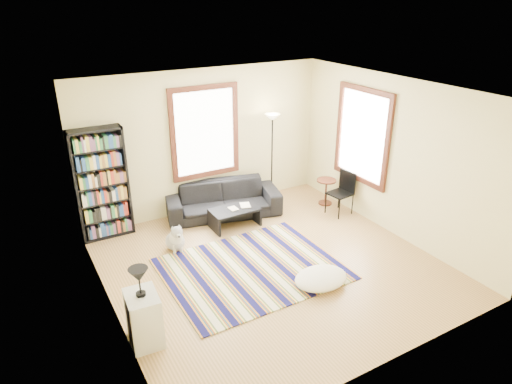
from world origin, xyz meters
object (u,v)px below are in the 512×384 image
dog (175,236)px  sofa (223,199)px  side_table (326,192)px  floor_cushion (321,278)px  folding_chair (340,194)px  coffee_table (235,217)px  white_cabinet (144,319)px  floor_lamp (272,159)px  bookshelf (101,184)px

dog → sofa: bearing=36.8°
side_table → floor_cushion: bearing=-129.1°
side_table → folding_chair: (-0.05, -0.49, 0.16)m
sofa → folding_chair: bearing=-14.9°
coffee_table → white_cabinet: (-2.40, -2.20, 0.17)m
sofa → coffee_table: (-0.04, -0.57, -0.14)m
floor_lamp → dog: (-2.50, -0.91, -0.68)m
side_table → white_cabinet: white_cabinet is taller
floor_cushion → dog: 2.58m
bookshelf → white_cabinet: (-0.25, -3.03, -0.65)m
floor_lamp → white_cabinet: bearing=-141.7°
floor_cushion → sofa: bearing=94.5°
coffee_table → folding_chair: folding_chair is taller
dog → coffee_table: bearing=15.9°
floor_lamp → white_cabinet: floor_lamp is taller
bookshelf → white_cabinet: 3.11m
white_cabinet → dog: (1.13, 1.95, -0.10)m
bookshelf → dog: bearing=-50.9°
floor_lamp → side_table: size_ratio=3.44×
bookshelf → floor_cushion: bookshelf is taller
floor_cushion → floor_lamp: (0.96, 2.98, 0.82)m
sofa → bookshelf: size_ratio=1.10×
coffee_table → folding_chair: (2.05, -0.55, 0.25)m
coffee_table → side_table: (2.10, -0.06, 0.09)m
bookshelf → floor_lamp: 3.38m
floor_cushion → white_cabinet: bearing=177.6°
bookshelf → floor_cushion: 4.07m
sofa → bookshelf: bearing=-172.9°
coffee_table → dog: bearing=-169.2°
floor_lamp → folding_chair: (0.83, -1.22, -0.50)m
folding_chair → white_cabinet: size_ratio=1.23×
side_table → white_cabinet: bearing=-154.5°
floor_lamp → side_table: (0.88, -0.72, -0.66)m
sofa → side_table: bearing=-2.7°
folding_chair → bookshelf: bearing=153.9°
folding_chair → coffee_table: bearing=157.1°
sofa → folding_chair: (2.01, -1.12, 0.11)m
bookshelf → dog: size_ratio=3.93×
sofa → dog: 1.55m
white_cabinet → dog: white_cabinet is taller
coffee_table → floor_lamp: (1.22, 0.67, 0.75)m
side_table → folding_chair: size_ratio=0.63×
side_table → white_cabinet: (-4.50, -2.14, 0.08)m
bookshelf → folding_chair: bookshelf is taller
coffee_table → folding_chair: bearing=-15.0°
floor_cushion → side_table: 2.91m
bookshelf → white_cabinet: bookshelf is taller
coffee_table → floor_cushion: (0.26, -2.31, -0.07)m
coffee_table → floor_cushion: 2.33m
sofa → folding_chair: 2.30m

